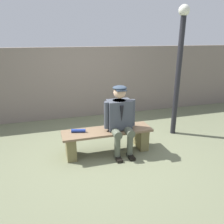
{
  "coord_description": "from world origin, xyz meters",
  "views": [
    {
      "loc": [
        1.02,
        3.73,
        2.13
      ],
      "look_at": [
        -0.09,
        0.0,
        0.81
      ],
      "focal_mm": 35.72,
      "sensor_mm": 36.0,
      "label": 1
    }
  ],
  "objects_px": {
    "seated_man": "(120,117)",
    "rolled_magazine": "(78,131)",
    "bench": "(107,138)",
    "lamp_post": "(179,63)"
  },
  "relations": [
    {
      "from": "bench",
      "to": "rolled_magazine",
      "type": "distance_m",
      "value": 0.57
    },
    {
      "from": "rolled_magazine",
      "to": "lamp_post",
      "type": "distance_m",
      "value": 2.53
    },
    {
      "from": "bench",
      "to": "lamp_post",
      "type": "relative_size",
      "value": 0.62
    },
    {
      "from": "bench",
      "to": "lamp_post",
      "type": "distance_m",
      "value": 2.2
    },
    {
      "from": "bench",
      "to": "seated_man",
      "type": "height_order",
      "value": "seated_man"
    },
    {
      "from": "seated_man",
      "to": "rolled_magazine",
      "type": "xyz_separation_m",
      "value": [
        0.77,
        -0.11,
        -0.23
      ]
    },
    {
      "from": "bench",
      "to": "rolled_magazine",
      "type": "height_order",
      "value": "rolled_magazine"
    },
    {
      "from": "bench",
      "to": "rolled_magazine",
      "type": "xyz_separation_m",
      "value": [
        0.54,
        -0.05,
        0.2
      ]
    },
    {
      "from": "rolled_magazine",
      "to": "lamp_post",
      "type": "height_order",
      "value": "lamp_post"
    },
    {
      "from": "bench",
      "to": "rolled_magazine",
      "type": "relative_size",
      "value": 6.6
    }
  ]
}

